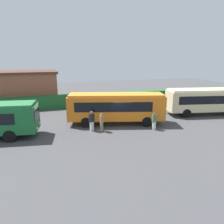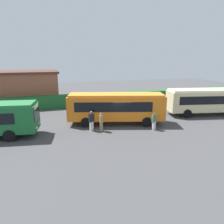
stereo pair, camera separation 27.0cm
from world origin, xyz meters
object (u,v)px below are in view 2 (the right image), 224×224
(bus_orange, at_px, (116,107))
(person_center, at_px, (101,122))
(bus_cream, at_px, (207,100))
(person_right, at_px, (154,121))
(person_left, at_px, (91,120))

(bus_orange, bearing_deg, person_center, -122.96)
(bus_cream, height_order, person_right, bus_cream)
(bus_orange, height_order, person_right, bus_orange)
(person_center, xyz_separation_m, person_right, (4.81, -1.09, -0.05))
(person_left, relative_size, person_center, 1.08)
(bus_cream, bearing_deg, person_right, -148.65)
(bus_cream, height_order, person_center, bus_cream)
(bus_orange, bearing_deg, person_left, -138.67)
(person_center, height_order, person_right, person_center)
(bus_orange, relative_size, bus_cream, 1.03)
(person_left, distance_m, person_right, 5.83)
(person_left, distance_m, person_center, 0.93)
(bus_orange, distance_m, bus_cream, 11.36)
(bus_orange, relative_size, person_left, 5.29)
(person_right, bearing_deg, bus_cream, 110.29)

